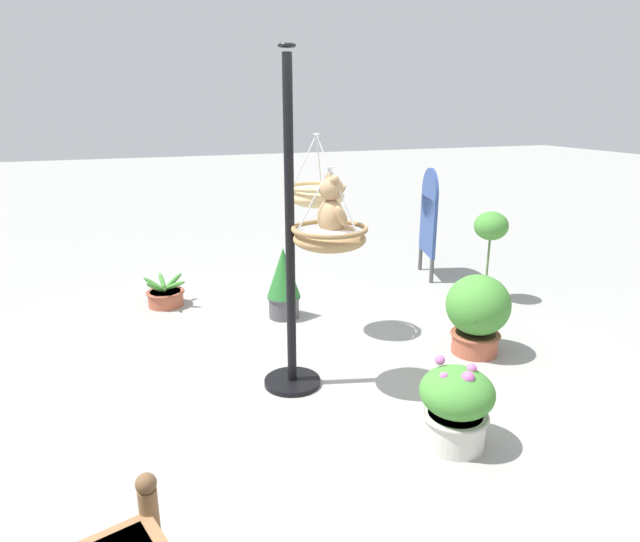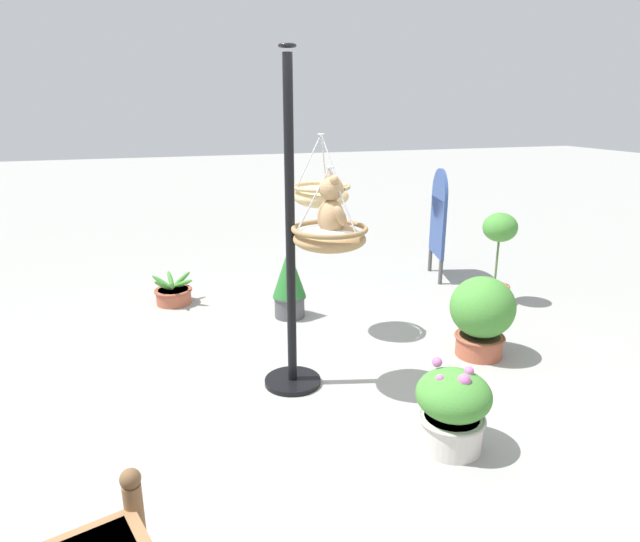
# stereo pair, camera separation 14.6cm
# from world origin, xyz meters

# --- Properties ---
(ground_plane) EXTENTS (40.00, 40.00, 0.00)m
(ground_plane) POSITION_xyz_m (0.00, 0.00, 0.00)
(ground_plane) COLOR #9E9E99
(display_pole_central) EXTENTS (0.44, 0.44, 2.49)m
(display_pole_central) POSITION_xyz_m (-0.11, -0.14, 0.78)
(display_pole_central) COLOR black
(display_pole_central) RESTS_ON ground
(hanging_basket_with_teddy) EXTENTS (0.55, 0.55, 0.60)m
(hanging_basket_with_teddy) POSITION_xyz_m (0.04, 0.11, 1.21)
(hanging_basket_with_teddy) COLOR #A37F51
(teddy_bear) EXTENTS (0.31, 0.27, 0.45)m
(teddy_bear) POSITION_xyz_m (0.04, 0.13, 1.40)
(teddy_bear) COLOR tan
(hanging_basket_left_high) EXTENTS (0.52, 0.52, 0.64)m
(hanging_basket_left_high) POSITION_xyz_m (-0.97, 0.37, 1.34)
(hanging_basket_left_high) COLOR tan
(potted_plant_flowering_red) EXTENTS (0.36, 0.36, 1.01)m
(potted_plant_flowering_red) POSITION_xyz_m (-1.18, 2.45, 0.59)
(potted_plant_flowering_red) COLOR #BC6042
(potted_plant_flowering_red) RESTS_ON ground
(potted_plant_tall_leafy) EXTENTS (0.51, 0.45, 0.33)m
(potted_plant_tall_leafy) POSITION_xyz_m (-2.24, -0.92, 0.12)
(potted_plant_tall_leafy) COLOR #AD563D
(potted_plant_tall_leafy) RESTS_ON ground
(potted_plant_bushy_green) EXTENTS (0.34, 0.34, 0.74)m
(potted_plant_bushy_green) POSITION_xyz_m (-1.48, 0.20, 0.37)
(potted_plant_bushy_green) COLOR #4C4C51
(potted_plant_bushy_green) RESTS_ON ground
(potted_plant_small_succulent) EXTENTS (0.47, 0.47, 0.57)m
(potted_plant_small_succulent) POSITION_xyz_m (1.01, 0.60, 0.28)
(potted_plant_small_succulent) COLOR beige
(potted_plant_small_succulent) RESTS_ON ground
(potted_plant_trailing_ivy) EXTENTS (0.55, 0.55, 0.71)m
(potted_plant_trailing_ivy) POSITION_xyz_m (-0.09, 1.54, 0.38)
(potted_plant_trailing_ivy) COLOR #AD563D
(potted_plant_trailing_ivy) RESTS_ON ground
(display_sign_board) EXTENTS (0.62, 0.21, 1.37)m
(display_sign_board) POSITION_xyz_m (-2.21, 2.29, 0.81)
(display_sign_board) COLOR #334C8C
(display_sign_board) RESTS_ON ground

